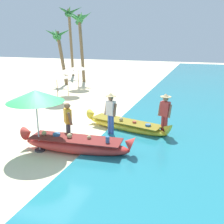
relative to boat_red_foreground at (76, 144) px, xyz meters
The scene contains 13 objects.
ground_plane 1.30m from the boat_red_foreground, behind, with size 80.00×80.00×0.00m, color beige.
boat_red_foreground is the anchor object (origin of this frame).
boat_yellow_midground 2.96m from the boat_red_foreground, 69.99° to the left, with size 4.16×1.76×0.74m.
person_vendor_hatted 2.16m from the boat_red_foreground, 72.41° to the left, with size 0.58×0.44×1.83m.
person_tourist_customer 1.13m from the boat_red_foreground, 133.92° to the left, with size 0.52×0.53×1.60m.
person_vendor_assistant 3.82m from the boat_red_foreground, 44.07° to the left, with size 0.59×0.44×1.81m.
patio_umbrella_large 2.17m from the boat_red_foreground, 165.97° to the right, with size 1.96×1.96×2.23m.
parasol_row_0 7.85m from the boat_red_foreground, 125.70° to the left, with size 1.60×1.60×1.91m.
parasol_row_1 9.89m from the boat_red_foreground, 120.48° to the left, with size 1.60×1.60×1.91m.
parasol_row_2 12.15m from the boat_red_foreground, 116.23° to the left, with size 1.60×1.60×1.91m.
palm_tree_tall_inland 20.92m from the boat_red_foreground, 118.46° to the left, with size 2.72×2.49×7.22m.
palm_tree_leaning_seaward 16.52m from the boat_red_foreground, 115.42° to the left, with size 2.58×2.49×6.31m.
palm_tree_mid_cluster 15.24m from the boat_red_foreground, 122.40° to the left, with size 2.50×2.52×4.85m.
Camera 1 is at (5.26, -7.54, 3.87)m, focal length 41.06 mm.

